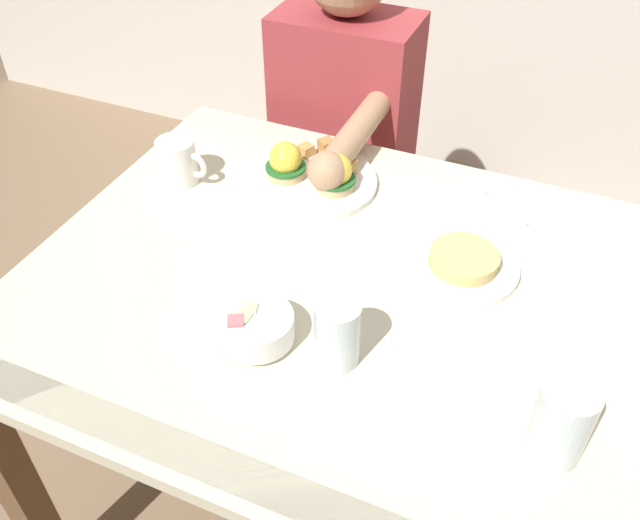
% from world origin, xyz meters
% --- Properties ---
extents(ground_plane, '(6.00, 6.00, 0.00)m').
position_xyz_m(ground_plane, '(0.00, 0.00, 0.00)').
color(ground_plane, '#7F664C').
extents(dining_table, '(1.20, 0.90, 0.74)m').
position_xyz_m(dining_table, '(0.00, 0.00, 0.63)').
color(dining_table, beige).
rests_on(dining_table, ground_plane).
extents(eggs_benedict_plate, '(0.27, 0.27, 0.09)m').
position_xyz_m(eggs_benedict_plate, '(-0.21, 0.25, 0.77)').
color(eggs_benedict_plate, white).
rests_on(eggs_benedict_plate, dining_table).
extents(fruit_bowl, '(0.12, 0.12, 0.06)m').
position_xyz_m(fruit_bowl, '(-0.12, -0.18, 0.77)').
color(fruit_bowl, white).
rests_on(fruit_bowl, dining_table).
extents(coffee_mug, '(0.11, 0.08, 0.09)m').
position_xyz_m(coffee_mug, '(-0.47, 0.16, 0.79)').
color(coffee_mug, white).
rests_on(coffee_mug, dining_table).
extents(fork, '(0.14, 0.10, 0.00)m').
position_xyz_m(fork, '(0.15, 0.34, 0.74)').
color(fork, silver).
rests_on(fork, dining_table).
extents(water_glass_far, '(0.08, 0.08, 0.13)m').
position_xyz_m(water_glass_far, '(0.35, -0.20, 0.80)').
color(water_glass_far, silver).
rests_on(water_glass_far, dining_table).
extents(water_glass_extra, '(0.07, 0.07, 0.11)m').
position_xyz_m(water_glass_extra, '(0.01, -0.16, 0.79)').
color(water_glass_extra, silver).
rests_on(water_glass_extra, dining_table).
extents(side_plate, '(0.20, 0.20, 0.04)m').
position_xyz_m(side_plate, '(0.14, 0.12, 0.75)').
color(side_plate, white).
rests_on(side_plate, dining_table).
extents(diner_person, '(0.34, 0.54, 1.14)m').
position_xyz_m(diner_person, '(-0.29, 0.60, 0.65)').
color(diner_person, '#33333D').
rests_on(diner_person, ground_plane).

